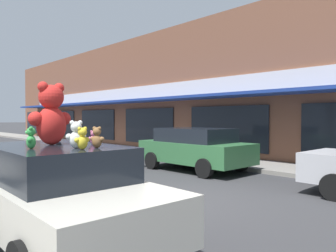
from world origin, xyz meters
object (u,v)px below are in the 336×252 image
at_px(plush_art_car, 53,190).
at_px(teddy_bear_green, 31,138).
at_px(teddy_bear_white, 76,135).
at_px(teddy_bear_black, 59,136).
at_px(parked_car_far_center, 195,148).
at_px(teddy_bear_brown, 97,138).
at_px(teddy_bear_pink, 93,137).
at_px(teddy_bear_cream, 79,136).
at_px(teddy_bear_giant, 51,115).
at_px(teddy_bear_yellow, 82,139).

relative_size(plush_art_car, teddy_bear_green, 15.16).
bearing_deg(teddy_bear_white, plush_art_car, -68.47).
relative_size(teddy_bear_black, parked_car_far_center, 0.05).
bearing_deg(teddy_bear_brown, teddy_bear_white, 30.28).
relative_size(teddy_bear_white, teddy_bear_pink, 1.75).
height_order(teddy_bear_black, teddy_bear_white, teddy_bear_white).
bearing_deg(teddy_bear_white, teddy_bear_cream, -102.15).
height_order(teddy_bear_giant, teddy_bear_brown, teddy_bear_giant).
xyz_separation_m(teddy_bear_giant, teddy_bear_cream, (0.52, 0.08, -0.36)).
bearing_deg(teddy_bear_brown, plush_art_car, -6.99).
relative_size(teddy_bear_brown, teddy_bear_cream, 1.30).
bearing_deg(teddy_bear_cream, teddy_bear_yellow, 130.68).
height_order(plush_art_car, teddy_bear_white, teddy_bear_white).
distance_m(teddy_bear_black, teddy_bear_cream, 0.48).
distance_m(teddy_bear_green, teddy_bear_cream, 1.13).
height_order(teddy_bear_green, teddy_bear_pink, teddy_bear_green).
bearing_deg(plush_art_car, teddy_bear_pink, -16.68).
height_order(teddy_bear_brown, teddy_bear_black, teddy_bear_brown).
bearing_deg(teddy_bear_pink, teddy_bear_white, 49.54).
distance_m(teddy_bear_cream, teddy_bear_pink, 0.39).
height_order(teddy_bear_white, teddy_bear_yellow, teddy_bear_white).
xyz_separation_m(teddy_bear_giant, teddy_bear_white, (0.01, -0.80, -0.28)).
distance_m(teddy_bear_green, teddy_bear_pink, 1.05).
relative_size(teddy_bear_cream, teddy_bear_pink, 1.05).
relative_size(teddy_bear_pink, parked_car_far_center, 0.05).
bearing_deg(parked_car_far_center, teddy_bear_pink, -151.72).
bearing_deg(teddy_bear_black, teddy_bear_yellow, 112.03).
xyz_separation_m(teddy_bear_brown, teddy_bear_cream, (0.27, 1.04, -0.03)).
xyz_separation_m(teddy_bear_green, parked_car_far_center, (6.97, 3.34, -0.79)).
height_order(teddy_bear_green, parked_car_far_center, teddy_bear_green).
relative_size(plush_art_car, parked_car_far_center, 1.14).
bearing_deg(teddy_bear_brown, teddy_bear_green, 29.75).
bearing_deg(parked_car_far_center, teddy_bear_yellow, -149.05).
xyz_separation_m(teddy_bear_giant, teddy_bear_pink, (0.56, -0.31, -0.36)).
bearing_deg(teddy_bear_giant, plush_art_car, 65.36).
distance_m(teddy_bear_brown, teddy_bear_cream, 1.07).
bearing_deg(parked_car_far_center, teddy_bear_white, -150.41).
bearing_deg(teddy_bear_cream, teddy_bear_black, -4.48).
distance_m(teddy_bear_green, parked_car_far_center, 7.77).
distance_m(teddy_bear_green, teddy_bear_white, 0.60).
distance_m(plush_art_car, teddy_bear_cream, 0.99).
distance_m(teddy_bear_giant, teddy_bear_pink, 0.73).
distance_m(teddy_bear_brown, teddy_bear_black, 1.49).
bearing_deg(parked_car_far_center, teddy_bear_cream, -154.84).
height_order(plush_art_car, teddy_bear_black, teddy_bear_black).
xyz_separation_m(teddy_bear_giant, teddy_bear_black, (0.36, 0.53, -0.36)).
distance_m(teddy_bear_giant, teddy_bear_yellow, 1.07).
relative_size(teddy_bear_cream, teddy_bear_yellow, 0.77).
xyz_separation_m(teddy_bear_brown, teddy_bear_white, (-0.23, 0.16, 0.04)).
distance_m(teddy_bear_giant, teddy_bear_brown, 1.04).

